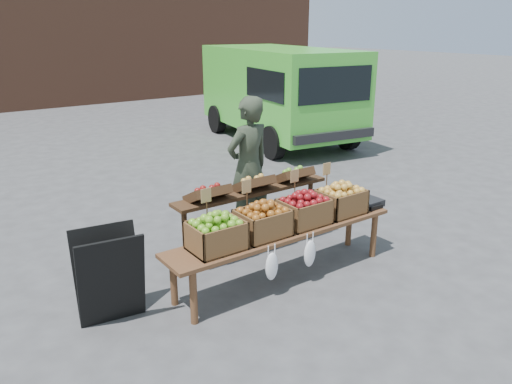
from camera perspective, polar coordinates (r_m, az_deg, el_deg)
ground at (r=5.70m, az=0.87°, el=-8.74°), size 80.00×80.00×0.00m
delivery_van at (r=11.70m, az=2.56°, el=10.98°), size 2.83×4.97×2.10m
vendor at (r=6.33m, az=-0.87°, el=2.88°), size 0.71×0.51×1.80m
chalkboard_sign at (r=4.78m, az=-16.41°, el=-9.23°), size 0.63×0.41×0.90m
back_table at (r=5.88m, az=-0.38°, el=-2.29°), size 2.10×0.44×1.04m
display_bench at (r=5.39m, az=3.12°, el=-7.10°), size 2.70×0.56×0.57m
crate_golden_apples at (r=4.78m, az=-4.57°, el=-5.01°), size 0.50×0.40×0.28m
crate_russet_pears at (r=5.06m, az=0.77°, el=-3.57°), size 0.50×0.40×0.28m
crate_red_apples at (r=5.38m, az=5.49°, el=-2.26°), size 0.50×0.40×0.28m
crate_green_apples at (r=5.74m, az=9.65°, el=-1.09°), size 0.50×0.40×0.28m
weighing_scale at (r=6.07m, az=12.45°, el=-1.17°), size 0.34×0.30×0.08m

